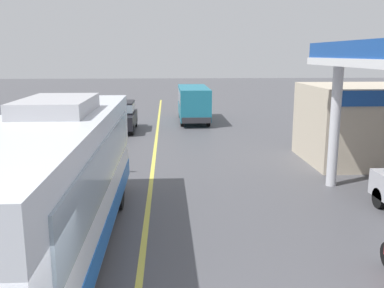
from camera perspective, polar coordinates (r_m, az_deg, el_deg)
ground at (r=25.25m, az=-4.73°, el=1.09°), size 120.00×120.00×0.00m
lane_divider_stripe at (r=20.36m, az=-5.04°, el=-1.54°), size 0.16×50.00×0.01m
coach_bus_main at (r=10.28m, az=-18.25°, el=-5.72°), size 2.60×11.04×3.69m
minibus_opposing_lane at (r=30.37m, az=0.19°, el=5.77°), size 2.04×6.13×2.44m
car_trailing_behind_bus at (r=27.11m, az=-9.37°, el=3.89°), size 1.70×4.20×1.82m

